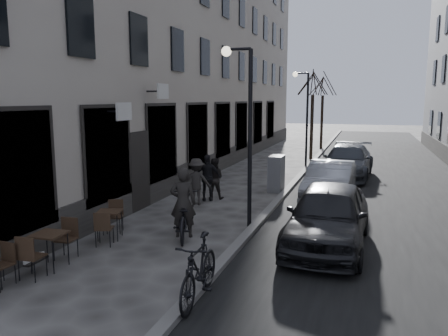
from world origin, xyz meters
The scene contains 21 objects.
ground centered at (0.00, 0.00, 0.00)m, with size 120.00×120.00×0.00m, color #393734.
road centered at (3.85, 16.00, 0.00)m, with size 7.30×60.00×0.00m, color black.
kerb centered at (0.20, 16.00, 0.06)m, with size 0.25×60.00×0.12m, color #64625E.
building_left centered at (-6.00, 16.50, 8.00)m, with size 4.00×35.00×16.00m, color gray.
streetlamp_near centered at (-0.17, 6.00, 3.16)m, with size 0.90×0.28×5.09m.
streetlamp_far centered at (-0.17, 18.00, 3.16)m, with size 0.90×0.28×5.09m.
tree_near centered at (-0.10, 21.00, 4.66)m, with size 2.40×2.40×5.70m.
tree_far centered at (-0.10, 27.00, 4.66)m, with size 2.40×2.40×5.70m.
bistro_set_b centered at (-3.30, 1.59, 0.48)m, with size 0.68×1.60×0.93m.
bistro_set_c centered at (-3.20, 3.78, 0.45)m, with size 0.87×1.54×0.88m.
sign_board centered at (-4.02, 1.79, 0.47)m, with size 0.42×0.69×1.16m.
utility_cabinet centered at (-0.24, 11.08, 0.71)m, with size 0.52×0.95×1.42m, color slate.
bicycle centered at (-1.43, 4.52, 0.57)m, with size 0.76×2.18×1.14m, color black.
cyclist_rider centered at (-1.43, 4.52, 0.93)m, with size 0.68×0.45×1.87m, color black.
pedestrian_near centered at (-2.15, 9.03, 0.75)m, with size 0.73×0.57×1.51m, color black.
pedestrian_mid centered at (-2.44, 8.00, 0.81)m, with size 1.05×0.60×1.62m, color #2B2826.
pedestrian_far centered at (-2.31, 8.70, 0.84)m, with size 0.98×0.41×1.68m, color black.
car_near centered at (2.30, 4.95, 0.79)m, with size 1.86×4.62×1.58m, color black.
car_mid centered at (1.94, 9.93, 0.71)m, with size 1.51×4.32×1.42m, color #979A9F.
car_far centered at (2.30, 15.19, 0.76)m, with size 2.12×5.21×1.51m, color #34373E.
moped centered at (0.35, 1.15, 0.60)m, with size 0.56×1.99×1.20m, color black.
Camera 1 is at (3.12, -5.83, 3.65)m, focal length 35.00 mm.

